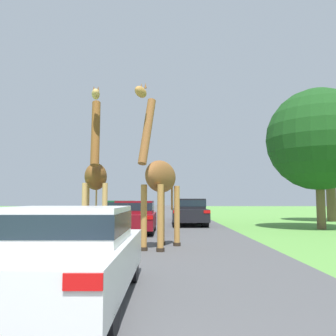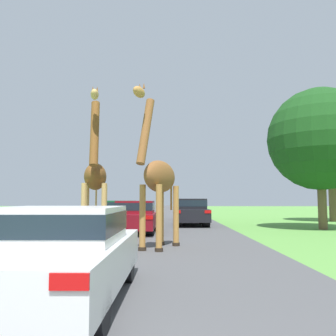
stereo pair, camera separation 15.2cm
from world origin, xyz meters
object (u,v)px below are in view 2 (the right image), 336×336
car_queue_left (121,211)px  car_far_ahead (190,211)px  car_lead_maroon (58,251)px  tree_right_cluster (332,149)px  giraffe_companion (95,177)px  car_verge_right (190,210)px  tree_left_edge (320,139)px  giraffe_near_road (159,179)px  car_queue_right (136,216)px

car_queue_left → car_far_ahead: (4.39, -2.71, 0.05)m
car_lead_maroon → car_queue_left: car_queue_left is taller
car_far_ahead → tree_right_cluster: size_ratio=0.58×
giraffe_companion → tree_right_cluster: tree_right_cluster is taller
giraffe_companion → car_far_ahead: giraffe_companion is taller
car_verge_right → tree_left_edge: 11.33m
car_lead_maroon → car_queue_left: bearing=95.2°
car_verge_right → tree_left_edge: tree_left_edge is taller
giraffe_near_road → tree_right_cluster: size_ratio=0.64×
giraffe_near_road → giraffe_companion: bearing=-4.9°
car_far_ahead → tree_right_cluster: (9.94, 3.65, 4.16)m
giraffe_companion → car_queue_right: (0.98, 3.96, -1.51)m
car_queue_right → tree_left_edge: (9.15, 1.98, 3.80)m
giraffe_companion → car_queue_right: giraffe_companion is taller
giraffe_companion → car_verge_right: bearing=-115.0°
car_queue_right → car_queue_left: car_queue_right is taller
giraffe_companion → tree_right_cluster: 18.62m
giraffe_near_road → car_far_ahead: 10.04m
car_verge_right → tree_right_cluster: bearing=-13.2°
giraffe_companion → car_queue_left: (-0.71, 11.45, -1.49)m
car_verge_right → tree_right_cluster: tree_right_cluster is taller
car_queue_left → tree_left_edge: tree_left_edge is taller
giraffe_near_road → car_lead_maroon: (-1.26, -5.62, -1.39)m
giraffe_near_road → car_queue_left: giraffe_near_road is taller
giraffe_near_road → giraffe_companion: size_ratio=0.96×
car_queue_left → car_verge_right: car_queue_left is taller
car_far_ahead → car_verge_right: size_ratio=0.99×
car_verge_right → tree_left_edge: size_ratio=0.62×
car_lead_maroon → car_queue_right: 10.68m
car_verge_right → tree_right_cluster: (9.66, -2.26, 4.23)m
tree_left_edge → car_verge_right: bearing=125.3°
giraffe_companion → car_queue_left: 11.57m
giraffe_companion → tree_right_cluster: size_ratio=0.66×
giraffe_near_road → car_lead_maroon: bearing=99.1°
giraffe_near_road → giraffe_companion: giraffe_companion is taller
car_queue_right → car_verge_right: car_queue_right is taller
car_far_ahead → car_verge_right: car_far_ahead is taller
giraffe_near_road → car_verge_right: 15.92m
car_lead_maroon → giraffe_near_road: bearing=77.4°
giraffe_near_road → car_queue_left: size_ratio=1.08×
car_far_ahead → car_queue_left: bearing=148.3°
car_queue_right → car_verge_right: size_ratio=0.90×
car_queue_right → tree_left_edge: size_ratio=0.56×
car_queue_right → car_queue_left: bearing=102.7°
car_lead_maroon → car_far_ahead: (2.75, 15.46, 0.08)m
car_queue_right → car_far_ahead: car_far_ahead is taller
giraffe_near_road → car_queue_left: bearing=-55.2°
giraffe_near_road → car_far_ahead: (1.48, 9.84, -1.31)m
car_far_ahead → tree_left_edge: tree_left_edge is taller
tree_left_edge → tree_right_cluster: tree_right_cluster is taller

